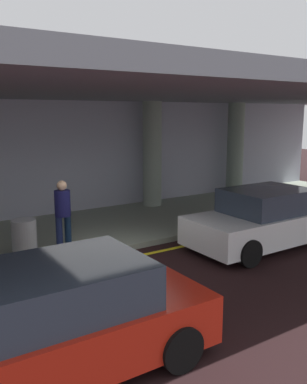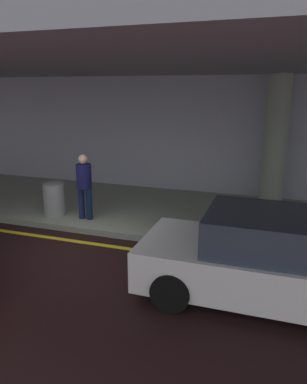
{
  "view_description": "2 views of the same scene",
  "coord_description": "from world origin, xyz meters",
  "px_view_note": "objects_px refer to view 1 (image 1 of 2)",
  "views": [
    {
      "loc": [
        -3.94,
        -7.66,
        3.4
      ],
      "look_at": [
        1.98,
        1.4,
        1.34
      ],
      "focal_mm": 38.87,
      "sensor_mm": 36.0,
      "label": 1
    },
    {
      "loc": [
        4.11,
        -6.44,
        3.4
      ],
      "look_at": [
        1.26,
        1.98,
        0.93
      ],
      "focal_mm": 34.88,
      "sensor_mm": 36.0,
      "label": 2
    }
  ],
  "objects_px": {
    "trash_bin_steel": "(24,238)",
    "car_red_no2": "(61,321)",
    "car_white": "(264,219)",
    "support_column_center": "(235,149)",
    "support_column_left_mid": "(152,154)",
    "person_waiting_for_ride": "(63,210)"
  },
  "relations": [
    {
      "from": "support_column_center",
      "to": "person_waiting_for_ride",
      "type": "height_order",
      "value": "support_column_center"
    },
    {
      "from": "person_waiting_for_ride",
      "to": "trash_bin_steel",
      "type": "height_order",
      "value": "person_waiting_for_ride"
    },
    {
      "from": "support_column_center",
      "to": "car_red_no2",
      "type": "height_order",
      "value": "support_column_center"
    },
    {
      "from": "car_white",
      "to": "car_red_no2",
      "type": "xyz_separation_m",
      "value": [
        -6.28,
        -2.22,
        0.0
      ]
    },
    {
      "from": "support_column_center",
      "to": "person_waiting_for_ride",
      "type": "xyz_separation_m",
      "value": [
        -8.47,
        -2.95,
        -0.86
      ]
    },
    {
      "from": "support_column_left_mid",
      "to": "support_column_center",
      "type": "xyz_separation_m",
      "value": [
        4.0,
        0.0,
        0.0
      ]
    },
    {
      "from": "support_column_center",
      "to": "person_waiting_for_ride",
      "type": "distance_m",
      "value": 9.01
    },
    {
      "from": "car_white",
      "to": "support_column_center",
      "type": "bearing_deg",
      "value": 50.77
    },
    {
      "from": "trash_bin_steel",
      "to": "support_column_left_mid",
      "type": "bearing_deg",
      "value": 28.36
    },
    {
      "from": "trash_bin_steel",
      "to": "car_red_no2",
      "type": "bearing_deg",
      "value": -100.25
    },
    {
      "from": "support_column_center",
      "to": "trash_bin_steel",
      "type": "relative_size",
      "value": 4.29
    },
    {
      "from": "support_column_left_mid",
      "to": "trash_bin_steel",
      "type": "bearing_deg",
      "value": -151.64
    },
    {
      "from": "car_white",
      "to": "support_column_left_mid",
      "type": "bearing_deg",
      "value": 88.92
    },
    {
      "from": "support_column_center",
      "to": "car_white",
      "type": "height_order",
      "value": "support_column_center"
    },
    {
      "from": "car_white",
      "to": "trash_bin_steel",
      "type": "xyz_separation_m",
      "value": [
        -5.48,
        2.23,
        -0.14
      ]
    },
    {
      "from": "support_column_left_mid",
      "to": "trash_bin_steel",
      "type": "xyz_separation_m",
      "value": [
        -5.41,
        -2.92,
        -1.4
      ]
    },
    {
      "from": "support_column_left_mid",
      "to": "car_red_no2",
      "type": "relative_size",
      "value": 0.89
    },
    {
      "from": "car_red_no2",
      "to": "trash_bin_steel",
      "type": "xyz_separation_m",
      "value": [
        0.8,
        4.45,
        -0.14
      ]
    },
    {
      "from": "person_waiting_for_ride",
      "to": "trash_bin_steel",
      "type": "relative_size",
      "value": 1.98
    },
    {
      "from": "car_red_no2",
      "to": "person_waiting_for_ride",
      "type": "height_order",
      "value": "person_waiting_for_ride"
    },
    {
      "from": "support_column_center",
      "to": "trash_bin_steel",
      "type": "distance_m",
      "value": 9.95
    },
    {
      "from": "person_waiting_for_ride",
      "to": "trash_bin_steel",
      "type": "distance_m",
      "value": 1.08
    }
  ]
}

